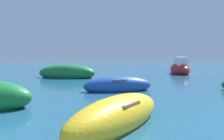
% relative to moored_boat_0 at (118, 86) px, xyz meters
% --- Properties ---
extents(moored_boat_0, '(3.82, 1.77, 1.02)m').
position_rel_moored_boat_0_xyz_m(moored_boat_0, '(0.00, 0.00, 0.00)').
color(moored_boat_0, '#1E479E').
rests_on(moored_boat_0, ground).
extents(moored_boat_1, '(4.81, 2.25, 1.41)m').
position_rel_moored_boat_0_xyz_m(moored_boat_1, '(-3.84, 6.05, 0.11)').
color(moored_boat_1, '#197233').
rests_on(moored_boat_1, ground).
extents(moored_boat_2, '(1.56, 3.64, 1.90)m').
position_rel_moored_boat_0_xyz_m(moored_boat_2, '(6.35, 9.26, 0.19)').
color(moored_boat_2, '#B21E1E').
rests_on(moored_boat_2, ground).
extents(moored_boat_6, '(3.40, 4.05, 1.11)m').
position_rel_moored_boat_0_xyz_m(moored_boat_6, '(-0.27, -5.63, 0.02)').
color(moored_boat_6, gold).
rests_on(moored_boat_6, ground).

